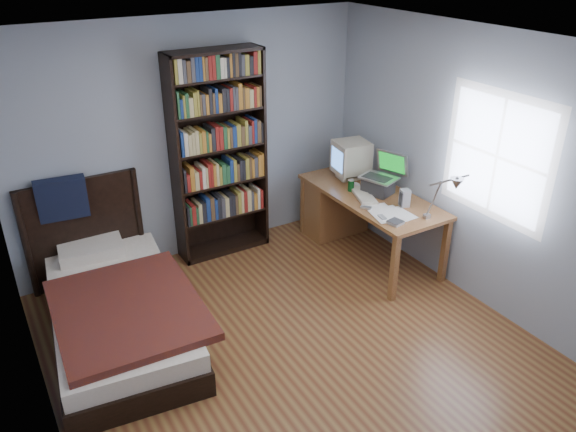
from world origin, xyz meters
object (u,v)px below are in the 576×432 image
object	(u,v)px
crt_monitor	(350,157)
bed	(115,305)
desk	(343,204)
laptop	(380,182)
keyboard	(364,195)
soda_can	(351,186)
speaker	(405,198)
bookshelf	(219,157)
desk_lamp	(452,187)

from	to	relation	value
crt_monitor	bed	size ratio (longest dim) A/B	0.19
desk	laptop	bearing A→B (deg)	-79.74
desk	crt_monitor	size ratio (longest dim) A/B	3.98
keyboard	soda_can	world-z (taller)	soda_can
speaker	bookshelf	xyz separation A→B (m)	(-1.39, 1.32, 0.28)
crt_monitor	soda_can	bearing A→B (deg)	-123.69
speaker	bookshelf	world-z (taller)	bookshelf
bookshelf	bed	distance (m)	1.84
crt_monitor	desk_lamp	xyz separation A→B (m)	(-0.07, -1.54, 0.24)
speaker	bed	distance (m)	2.91
desk_lamp	bed	distance (m)	3.10
crt_monitor	keyboard	xyz separation A→B (m)	(-0.17, -0.48, -0.23)
keyboard	speaker	size ratio (longest dim) A/B	2.44
soda_can	desk	bearing A→B (deg)	65.51
crt_monitor	soda_can	world-z (taller)	crt_monitor
desk	crt_monitor	distance (m)	0.55
laptop	bed	xyz separation A→B (m)	(-2.80, 0.12, -0.60)
crt_monitor	laptop	world-z (taller)	laptop
crt_monitor	laptop	distance (m)	0.50
laptop	speaker	bearing A→B (deg)	-88.49
desk	soda_can	distance (m)	0.49
bed	desk	bearing A→B (deg)	7.70
laptop	speaker	size ratio (longest dim) A/B	2.58
keyboard	desk_lamp	bearing A→B (deg)	-65.07
desk_lamp	desk	bearing A→B (deg)	89.76
keyboard	soda_can	size ratio (longest dim) A/B	3.65
keyboard	bookshelf	size ratio (longest dim) A/B	0.20
speaker	soda_can	size ratio (longest dim) A/B	1.49
desk	keyboard	xyz separation A→B (m)	(-0.11, -0.49, 0.33)
bookshelf	desk_lamp	bearing A→B (deg)	-57.02
crt_monitor	keyboard	size ratio (longest dim) A/B	0.99
laptop	soda_can	xyz separation A→B (m)	(-0.22, 0.19, -0.06)
keyboard	speaker	world-z (taller)	speaker
soda_can	bed	world-z (taller)	bed
laptop	bookshelf	size ratio (longest dim) A/B	0.21
desk	bed	bearing A→B (deg)	-172.30
crt_monitor	speaker	distance (m)	0.88
crt_monitor	laptop	size ratio (longest dim) A/B	0.94
speaker	bed	xyz separation A→B (m)	(-2.81, 0.50, -0.57)
crt_monitor	bookshelf	world-z (taller)	bookshelf
keyboard	bookshelf	xyz separation A→B (m)	(-1.18, 0.93, 0.35)
desk_lamp	soda_can	xyz separation A→B (m)	(-0.13, 1.24, -0.42)
desk	desk_lamp	xyz separation A→B (m)	(-0.01, -1.54, 0.79)
speaker	soda_can	world-z (taller)	speaker
laptop	keyboard	distance (m)	0.23
crt_monitor	bookshelf	bearing A→B (deg)	161.75
laptop	keyboard	xyz separation A→B (m)	(-0.20, 0.00, -0.10)
crt_monitor	bed	xyz separation A→B (m)	(-2.77, -0.36, -0.72)
speaker	bed	world-z (taller)	bed
crt_monitor	desk_lamp	world-z (taller)	desk_lamp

